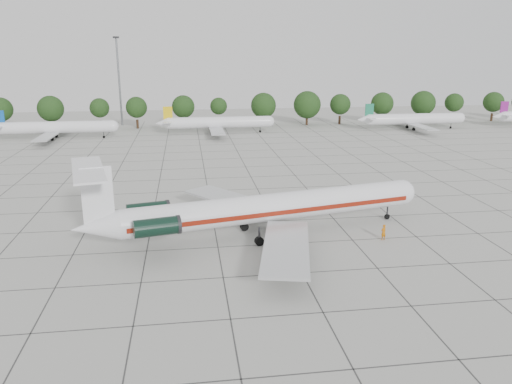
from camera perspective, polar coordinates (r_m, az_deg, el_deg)
The scene contains 9 objects.
ground at distance 65.89m, azimuth 2.13°, elevation -3.35°, with size 260.00×260.00×0.00m, color #A8A8A1.
apron_joints at distance 80.02m, azimuth 0.25°, elevation 0.17°, with size 170.00×170.00×0.02m, color #383838.
main_airliner at distance 59.29m, azimuth 0.05°, elevation -1.92°, with size 42.69×33.13×10.12m.
ground_crew at distance 61.14m, azimuth 14.36°, elevation -4.47°, with size 0.70×0.46×1.91m, color #BF630B.
bg_airliner_b at distance 136.07m, azimuth -21.85°, elevation 6.85°, with size 28.24×27.20×7.40m.
bg_airliner_c at distance 135.56m, azimuth -4.34°, elevation 7.91°, with size 28.24×27.20×7.40m.
bg_airliner_d at distance 149.03m, azimuth 17.59°, elevation 7.95°, with size 28.24×27.20×7.40m.
tree_line at distance 147.05m, azimuth -8.31°, elevation 9.62°, with size 249.86×8.44×10.22m.
floodlight_mast at distance 154.55m, azimuth -15.41°, elevation 12.62°, with size 1.60×1.60×25.45m.
Camera 1 is at (-11.07, -61.20, 21.77)m, focal length 35.00 mm.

